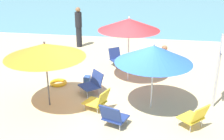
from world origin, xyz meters
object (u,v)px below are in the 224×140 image
object	(u,v)px
beach_chair_c	(116,57)
umbrella_blue	(154,54)
umbrella_red	(129,24)
beach_bag	(87,80)
warning_sign	(219,60)
beach_chair_a	(98,100)
person_a	(164,59)
person_b	(79,27)
beach_chair_e	(93,83)
umbrella_orange	(45,50)
swim_ring	(58,83)
beach_chair_b	(195,116)
beach_chair_d	(113,116)

from	to	relation	value
beach_chair_c	umbrella_blue	bearing A→B (deg)	-12.37
umbrella_red	beach_bag	bearing A→B (deg)	-154.67
warning_sign	beach_bag	xyz separation A→B (m)	(-3.66, 0.87, -1.19)
beach_chair_a	person_a	xyz separation A→B (m)	(1.66, 3.11, 0.17)
person_a	person_b	xyz separation A→B (m)	(-3.71, 2.39, 0.45)
person_a	beach_chair_e	bearing A→B (deg)	-42.94
beach_chair_e	person_b	xyz separation A→B (m)	(-1.68, 4.53, 0.56)
umbrella_red	umbrella_orange	bearing A→B (deg)	-132.11
umbrella_orange	umbrella_blue	world-z (taller)	umbrella_orange
beach_chair_a	warning_sign	distance (m)	3.22
person_b	person_a	bearing A→B (deg)	58.10
person_b	umbrella_blue	bearing A→B (deg)	34.44
swim_ring	beach_bag	bearing A→B (deg)	9.57
beach_bag	swim_ring	bearing A→B (deg)	-170.43
person_b	beach_chair_a	bearing A→B (deg)	21.36
beach_chair_c	swim_ring	xyz separation A→B (m)	(-1.53, -1.99, -0.27)
beach_chair_b	beach_chair_e	world-z (taller)	beach_chair_b
beach_chair_b	beach_bag	xyz separation A→B (m)	(-3.05, 2.04, -0.20)
beach_chair_d	beach_chair_e	bearing A→B (deg)	46.63
warning_sign	beach_chair_e	bearing A→B (deg)	-177.13
person_b	warning_sign	world-z (taller)	warning_sign
umbrella_blue	beach_chair_e	size ratio (longest dim) A/B	2.45
person_a	person_b	world-z (taller)	person_b
beach_chair_c	warning_sign	world-z (taller)	warning_sign
beach_chair_e	umbrella_red	bearing A→B (deg)	-170.61
person_b	swim_ring	size ratio (longest dim) A/B	3.31
beach_chair_d	beach_bag	xyz separation A→B (m)	(-1.21, 2.29, -0.17)
beach_chair_a	beach_chair_c	size ratio (longest dim) A/B	1.03
person_a	warning_sign	bearing A→B (deg)	28.94
umbrella_blue	beach_chair_d	bearing A→B (deg)	-126.14
beach_chair_e	person_a	size ratio (longest dim) A/B	0.87
person_a	warning_sign	size ratio (longest dim) A/B	0.46
beach_chair_d	umbrella_red	bearing A→B (deg)	19.05
beach_chair_b	beach_chair_e	size ratio (longest dim) A/B	0.93
umbrella_red	beach_chair_a	world-z (taller)	umbrella_red
beach_bag	umbrella_blue	bearing A→B (deg)	-29.81
umbrella_orange	beach_chair_c	distance (m)	3.78
warning_sign	beach_chair_a	bearing A→B (deg)	-159.33
umbrella_orange	beach_chair_d	bearing A→B (deg)	-22.99
beach_chair_a	swim_ring	world-z (taller)	beach_chair_a
person_b	swim_ring	bearing A→B (deg)	7.37
beach_chair_b	person_b	distance (m)	7.46
umbrella_red	beach_bag	size ratio (longest dim) A/B	7.78
person_a	swim_ring	bearing A→B (deg)	-61.69
beach_chair_d	person_a	distance (m)	4.02
beach_chair_b	beach_chair_d	size ratio (longest dim) A/B	1.03
warning_sign	swim_ring	size ratio (longest dim) A/B	3.75
person_b	beach_chair_c	bearing A→B (deg)	44.24
swim_ring	umbrella_blue	bearing A→B (deg)	-19.13
umbrella_blue	warning_sign	world-z (taller)	warning_sign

